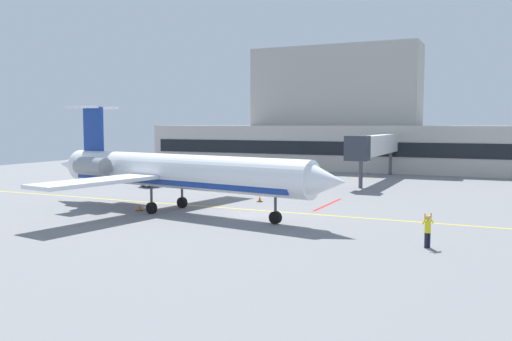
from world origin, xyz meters
name	(u,v)px	position (x,y,z in m)	size (l,w,h in m)	color
ground	(246,217)	(0.00, 0.00, -0.05)	(120.00, 120.00, 0.11)	slate
terminal_building	(343,126)	(-5.36, 46.06, 6.69)	(65.03, 11.50, 19.22)	#B7B2A8
jet_bridge_east	(375,146)	(3.45, 28.75, 4.39)	(2.40, 21.00, 5.75)	silver
regional_jet	(173,171)	(-6.33, -0.33, 3.22)	(29.43, 22.40, 8.57)	white
baggage_tug	(155,178)	(-17.96, 13.58, 0.91)	(3.40, 4.49, 1.95)	#19389E
pushback_tractor	(233,172)	(-13.36, 23.87, 0.96)	(2.39, 3.32, 2.13)	silver
marshaller	(428,230)	(13.86, -5.03, 1.01)	(0.61, 0.69, 1.98)	#191E33
safety_cone_alpha	(260,199)	(-2.20, 7.42, 0.25)	(0.47, 0.47, 0.55)	orange
safety_cone_bravo	(139,208)	(-8.98, -1.21, 0.25)	(0.47, 0.47, 0.55)	orange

